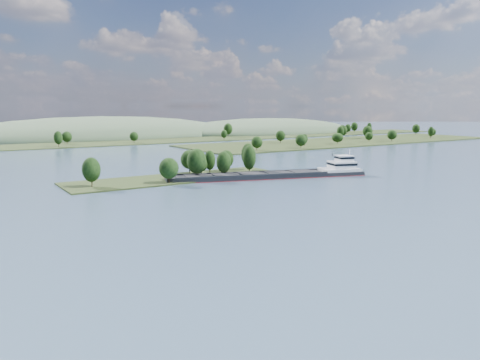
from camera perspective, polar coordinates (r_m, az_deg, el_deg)
ground at (r=162.79m, az=1.34°, el=-2.61°), size 1800.00×1800.00×0.00m
tree_island at (r=215.72m, az=-5.99°, el=1.42°), size 100.00×31.08×15.05m
right_bank at (r=448.42m, az=13.09°, el=4.71°), size 320.00×90.00×14.63m
back_shoreline at (r=424.50m, az=-19.41°, el=4.15°), size 900.00×60.00×15.92m
hill_east at (r=596.27m, az=3.23°, el=5.82°), size 260.00×140.00×36.00m
hill_west at (r=534.44m, az=-16.48°, el=5.10°), size 320.00×160.00×44.00m
cargo_barge at (r=218.33m, az=5.10°, el=0.76°), size 93.35×37.69×12.73m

